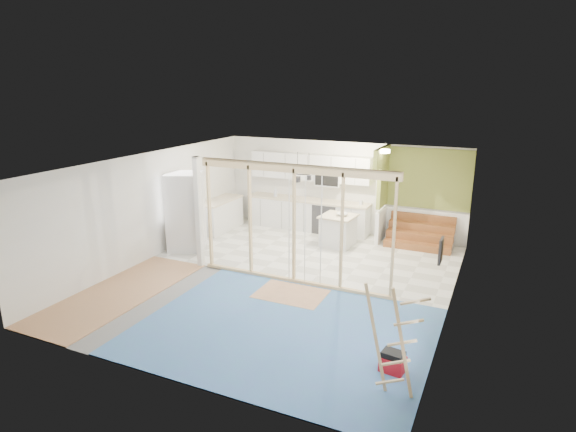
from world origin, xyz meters
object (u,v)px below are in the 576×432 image
at_px(fridge, 186,212).
at_px(ladder, 392,342).
at_px(island, 338,231).
at_px(toolbox, 393,362).

xyz_separation_m(fridge, ladder, (6.16, -3.86, -0.17)).
relative_size(island, toolbox, 2.35).
bearing_deg(fridge, island, 4.86).
bearing_deg(toolbox, fridge, 160.12).
xyz_separation_m(toolbox, ladder, (0.09, -0.58, 0.67)).
distance_m(fridge, island, 3.97).
height_order(fridge, ladder, fridge).
bearing_deg(toolbox, ladder, -73.14).
relative_size(toolbox, ladder, 0.24).
xyz_separation_m(fridge, toolbox, (6.08, -3.27, -0.84)).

